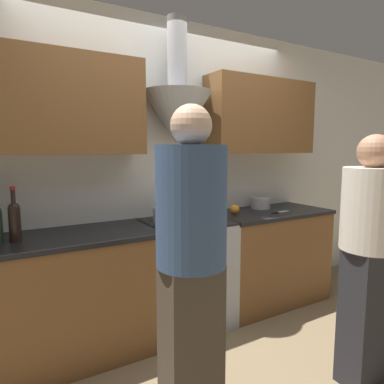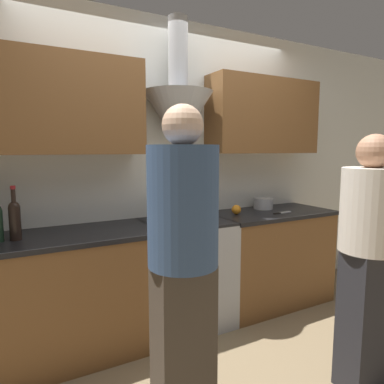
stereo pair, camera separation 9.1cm
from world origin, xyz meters
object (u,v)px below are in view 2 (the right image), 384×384
object	(u,v)px
wine_bottle_6	(15,218)
saucepan	(263,203)
mixing_bowl	(199,213)
stove_range	(186,272)
orange_fruit	(236,210)
person_foreground_right	(368,252)
person_foreground_left	(183,267)
stock_pot	(169,215)

from	to	relation	value
wine_bottle_6	saucepan	bearing A→B (deg)	4.14
wine_bottle_6	mixing_bowl	distance (m)	1.42
stove_range	orange_fruit	size ratio (longest dim) A/B	10.35
stove_range	wine_bottle_6	distance (m)	1.39
stove_range	person_foreground_right	xyz separation A→B (m)	(0.62, -1.21, 0.41)
wine_bottle_6	person_foreground_left	world-z (taller)	person_foreground_left
stock_pot	person_foreground_left	xyz separation A→B (m)	(-0.42, -1.10, -0.03)
person_foreground_right	stock_pot	bearing A→B (deg)	122.12
saucepan	person_foreground_left	size ratio (longest dim) A/B	0.11
orange_fruit	person_foreground_right	distance (m)	1.24
person_foreground_left	mixing_bowl	bearing A→B (deg)	57.32
stock_pot	orange_fruit	size ratio (longest dim) A/B	2.88
wine_bottle_6	saucepan	size ratio (longest dim) A/B	1.87
wine_bottle_6	person_foreground_left	size ratio (longest dim) A/B	0.21
stove_range	orange_fruit	xyz separation A→B (m)	(0.53, 0.03, 0.49)
stove_range	person_foreground_left	world-z (taller)	person_foreground_left
orange_fruit	person_foreground_left	xyz separation A→B (m)	(-1.11, -1.11, -0.01)
mixing_bowl	orange_fruit	size ratio (longest dim) A/B	3.10
wine_bottle_6	orange_fruit	world-z (taller)	wine_bottle_6
stove_range	stock_pot	distance (m)	0.53
stove_range	orange_fruit	distance (m)	0.72
wine_bottle_6	saucepan	distance (m)	2.20
wine_bottle_6	stove_range	bearing A→B (deg)	0.91
saucepan	wine_bottle_6	bearing A→B (deg)	-175.86
person_foreground_right	orange_fruit	bearing A→B (deg)	94.10
mixing_bowl	person_foreground_right	world-z (taller)	person_foreground_right
saucepan	person_foreground_left	xyz separation A→B (m)	(-1.51, -1.22, -0.02)
stove_range	wine_bottle_6	xyz separation A→B (m)	(-1.26, -0.02, 0.59)
mixing_bowl	saucepan	size ratio (longest dim) A/B	1.41
person_foreground_right	wine_bottle_6	bearing A→B (deg)	147.55
person_foreground_left	saucepan	bearing A→B (deg)	38.95
wine_bottle_6	person_foreground_left	distance (m)	1.27
stock_pot	orange_fruit	distance (m)	0.68
stock_pot	person_foreground_left	world-z (taller)	person_foreground_left
stove_range	person_foreground_left	xyz separation A→B (m)	(-0.58, -1.08, 0.48)
mixing_bowl	saucepan	xyz separation A→B (m)	(0.78, 0.08, 0.01)
mixing_bowl	person_foreground_left	size ratio (longest dim) A/B	0.16
orange_fruit	stock_pot	bearing A→B (deg)	-178.93
wine_bottle_6	mixing_bowl	xyz separation A→B (m)	(1.41, 0.08, -0.10)
stock_pot	person_foreground_right	world-z (taller)	person_foreground_right
wine_bottle_6	saucepan	world-z (taller)	wine_bottle_6
stove_range	wine_bottle_6	world-z (taller)	wine_bottle_6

